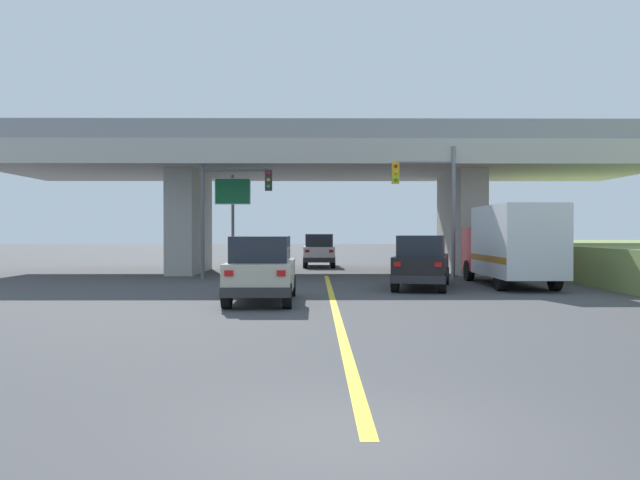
{
  "coord_description": "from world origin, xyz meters",
  "views": [
    {
      "loc": [
        -0.56,
        -6.5,
        2.15
      ],
      "look_at": [
        -0.33,
        22.43,
        1.79
      ],
      "focal_mm": 35.92,
      "sensor_mm": 36.0,
      "label": 1
    }
  ],
  "objects_px": {
    "suv_lead": "(262,269)",
    "box_truck": "(511,244)",
    "suv_crossing": "(422,262)",
    "sedan_oncoming": "(319,250)",
    "highway_sign": "(233,201)",
    "traffic_signal_nearside": "(434,196)",
    "traffic_signal_farside": "(226,201)"
  },
  "relations": [
    {
      "from": "suv_lead",
      "to": "box_truck",
      "type": "bearing_deg",
      "value": 31.46
    },
    {
      "from": "suv_crossing",
      "to": "sedan_oncoming",
      "type": "distance_m",
      "value": 15.83
    },
    {
      "from": "sedan_oncoming",
      "to": "highway_sign",
      "type": "xyz_separation_m",
      "value": [
        -4.22,
        -8.67,
        2.63
      ]
    },
    {
      "from": "sedan_oncoming",
      "to": "traffic_signal_nearside",
      "type": "height_order",
      "value": "traffic_signal_nearside"
    },
    {
      "from": "suv_lead",
      "to": "traffic_signal_farside",
      "type": "distance_m",
      "value": 10.4
    },
    {
      "from": "suv_lead",
      "to": "highway_sign",
      "type": "relative_size",
      "value": 0.93
    },
    {
      "from": "traffic_signal_farside",
      "to": "suv_crossing",
      "type": "bearing_deg",
      "value": -31.91
    },
    {
      "from": "suv_lead",
      "to": "highway_sign",
      "type": "height_order",
      "value": "highway_sign"
    },
    {
      "from": "suv_crossing",
      "to": "sedan_oncoming",
      "type": "height_order",
      "value": "same"
    },
    {
      "from": "suv_crossing",
      "to": "sedan_oncoming",
      "type": "relative_size",
      "value": 1.1
    },
    {
      "from": "suv_lead",
      "to": "traffic_signal_nearside",
      "type": "relative_size",
      "value": 0.76
    },
    {
      "from": "suv_lead",
      "to": "box_truck",
      "type": "relative_size",
      "value": 0.65
    },
    {
      "from": "sedan_oncoming",
      "to": "highway_sign",
      "type": "height_order",
      "value": "highway_sign"
    },
    {
      "from": "suv_lead",
      "to": "box_truck",
      "type": "height_order",
      "value": "box_truck"
    },
    {
      "from": "traffic_signal_farside",
      "to": "highway_sign",
      "type": "relative_size",
      "value": 1.12
    },
    {
      "from": "suv_lead",
      "to": "highway_sign",
      "type": "xyz_separation_m",
      "value": [
        -2.35,
        11.43,
        2.63
      ]
    },
    {
      "from": "box_truck",
      "to": "suv_lead",
      "type": "bearing_deg",
      "value": -148.54
    },
    {
      "from": "suv_lead",
      "to": "sedan_oncoming",
      "type": "height_order",
      "value": "same"
    },
    {
      "from": "suv_lead",
      "to": "box_truck",
      "type": "xyz_separation_m",
      "value": [
        9.42,
        5.76,
        0.65
      ]
    },
    {
      "from": "suv_crossing",
      "to": "box_truck",
      "type": "bearing_deg",
      "value": 28.68
    },
    {
      "from": "box_truck",
      "to": "traffic_signal_farside",
      "type": "xyz_separation_m",
      "value": [
        -11.84,
        4.02,
        1.92
      ]
    },
    {
      "from": "box_truck",
      "to": "sedan_oncoming",
      "type": "bearing_deg",
      "value": 117.76
    },
    {
      "from": "box_truck",
      "to": "traffic_signal_farside",
      "type": "bearing_deg",
      "value": 161.27
    },
    {
      "from": "box_truck",
      "to": "highway_sign",
      "type": "bearing_deg",
      "value": 154.3
    },
    {
      "from": "suv_crossing",
      "to": "traffic_signal_nearside",
      "type": "distance_m",
      "value": 5.57
    },
    {
      "from": "box_truck",
      "to": "traffic_signal_farside",
      "type": "relative_size",
      "value": 1.28
    },
    {
      "from": "box_truck",
      "to": "highway_sign",
      "type": "xyz_separation_m",
      "value": [
        -11.77,
        5.66,
        1.98
      ]
    },
    {
      "from": "box_truck",
      "to": "highway_sign",
      "type": "height_order",
      "value": "highway_sign"
    },
    {
      "from": "traffic_signal_farside",
      "to": "box_truck",
      "type": "bearing_deg",
      "value": -18.73
    },
    {
      "from": "highway_sign",
      "to": "suv_lead",
      "type": "bearing_deg",
      "value": -78.39
    },
    {
      "from": "box_truck",
      "to": "suv_crossing",
      "type": "bearing_deg",
      "value": -164.48
    },
    {
      "from": "box_truck",
      "to": "sedan_oncoming",
      "type": "xyz_separation_m",
      "value": [
        -7.54,
        14.33,
        -0.65
      ]
    }
  ]
}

